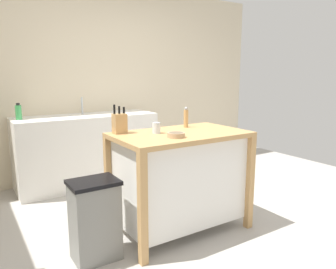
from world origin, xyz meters
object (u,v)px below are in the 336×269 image
object	(u,v)px
knife_block	(120,123)
pepper_grinder	(186,118)
bottle_spray_cleaner	(18,112)
bowl_ceramic_small	(176,135)
sink_faucet	(82,106)
drinking_cup	(156,128)
trash_bin	(95,220)
kitchen_island	(180,176)

from	to	relation	value
knife_block	pepper_grinder	size ratio (longest dim) A/B	1.27
bottle_spray_cleaner	bowl_ceramic_small	bearing A→B (deg)	-64.18
bowl_ceramic_small	sink_faucet	bearing A→B (deg)	93.64
drinking_cup	trash_bin	xyz separation A→B (m)	(-0.63, -0.13, -0.63)
pepper_grinder	trash_bin	size ratio (longest dim) A/B	0.31
drinking_cup	bottle_spray_cleaner	distance (m)	1.84
knife_block	sink_faucet	xyz separation A→B (m)	(0.18, 1.58, 0.01)
knife_block	trash_bin	bearing A→B (deg)	-139.75
drinking_cup	sink_faucet	world-z (taller)	sink_faucet
bowl_ceramic_small	bottle_spray_cleaner	size ratio (longest dim) A/B	0.75
pepper_grinder	bottle_spray_cleaner	world-z (taller)	pepper_grinder
drinking_cup	pepper_grinder	world-z (taller)	pepper_grinder
kitchen_island	drinking_cup	xyz separation A→B (m)	(-0.20, 0.08, 0.45)
trash_bin	bottle_spray_cleaner	world-z (taller)	bottle_spray_cleaner
sink_faucet	bowl_ceramic_small	bearing A→B (deg)	-86.36
kitchen_island	trash_bin	xyz separation A→B (m)	(-0.82, -0.05, -0.19)
knife_block	sink_faucet	world-z (taller)	knife_block
bowl_ceramic_small	sink_faucet	xyz separation A→B (m)	(-0.13, 1.99, 0.08)
bowl_ceramic_small	drinking_cup	world-z (taller)	drinking_cup
drinking_cup	bottle_spray_cleaner	world-z (taller)	bottle_spray_cleaner
trash_bin	drinking_cup	bearing A→B (deg)	12.02
kitchen_island	pepper_grinder	size ratio (longest dim) A/B	5.94
kitchen_island	pepper_grinder	xyz separation A→B (m)	(0.21, 0.20, 0.49)
knife_block	sink_faucet	size ratio (longest dim) A/B	1.14
trash_bin	bottle_spray_cleaner	distance (m)	1.89
knife_block	drinking_cup	size ratio (longest dim) A/B	2.65
bowl_ceramic_small	sink_faucet	size ratio (longest dim) A/B	0.65
kitchen_island	trash_bin	world-z (taller)	kitchen_island
knife_block	bowl_ceramic_small	bearing A→B (deg)	-53.18
kitchen_island	bowl_ceramic_small	size ratio (longest dim) A/B	8.17
bottle_spray_cleaner	kitchen_island	bearing A→B (deg)	-58.17
pepper_grinder	trash_bin	bearing A→B (deg)	-166.00
pepper_grinder	knife_block	bearing A→B (deg)	175.88
kitchen_island	knife_block	distance (m)	0.72
sink_faucet	bottle_spray_cleaner	xyz separation A→B (m)	(-0.78, -0.12, -0.02)
knife_block	drinking_cup	distance (m)	0.32
bowl_ceramic_small	drinking_cup	xyz separation A→B (m)	(-0.04, 0.24, 0.03)
trash_bin	bowl_ceramic_small	bearing A→B (deg)	-9.14
knife_block	trash_bin	size ratio (longest dim) A/B	0.40
knife_block	pepper_grinder	distance (m)	0.67
bowl_ceramic_small	trash_bin	xyz separation A→B (m)	(-0.67, 0.11, -0.61)
pepper_grinder	bottle_spray_cleaner	distance (m)	1.96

